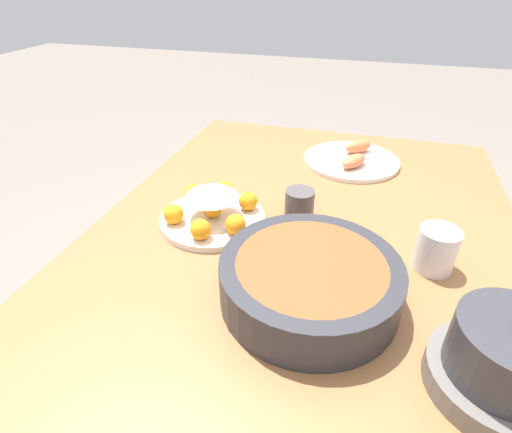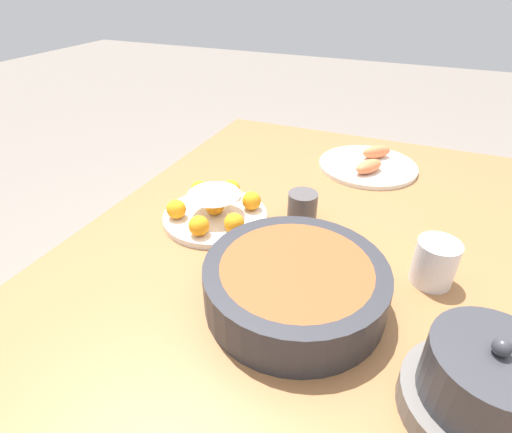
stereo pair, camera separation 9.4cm
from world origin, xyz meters
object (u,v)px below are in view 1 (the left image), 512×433
Objects in this scene: cup_near at (299,205)px; seafood_platter at (352,159)px; warming_pot at (505,363)px; serving_bowl at (310,280)px; cup_far at (436,249)px; dining_table at (300,268)px; cake_plate at (213,212)px.

seafood_platter is at bearing 164.93° from cup_near.
seafood_platter is 0.81m from warming_pot.
serving_bowl is at bearing -2.31° from seafood_platter.
serving_bowl is 3.56× the size of cup_far.
serving_bowl is 1.12× the size of seafood_platter.
cup_far reaches higher than dining_table.
seafood_platter is (-0.45, 0.30, -0.02)m from cake_plate.
warming_pot is (0.11, 0.30, 0.01)m from serving_bowl.
warming_pot reaches higher than cup_far.
dining_table is 0.16m from cup_near.
serving_bowl is at bearing -109.80° from warming_pot.
cake_plate is 2.74× the size of cup_far.
cup_near is at bearing -110.05° from cup_far.
seafood_platter is 0.39m from cup_near.
cake_plate is 0.86× the size of seafood_platter.
warming_pot reaches higher than cake_plate.
cake_plate is 0.22m from cup_near.
serving_bowl is 0.65m from seafood_platter.
serving_bowl is at bearing 14.88° from cup_near.
cup_near is (-0.08, 0.20, 0.01)m from cake_plate.
cake_plate is at bearing -93.26° from dining_table.
cup_near is (0.37, -0.10, 0.03)m from seafood_platter.
dining_table is 15.40× the size of cup_far.
cup_far is (0.02, 0.28, 0.13)m from dining_table.
cake_plate is 0.66m from warming_pot.
cup_far reaches higher than serving_bowl.
dining_table is 18.80× the size of cup_near.
cake_plate is 0.77× the size of serving_bowl.
dining_table is 7.04× the size of warming_pot.
cup_far is at bearing 125.48° from serving_bowl.
cup_far is at bearing -165.78° from warming_pot.
warming_pot reaches higher than serving_bowl.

